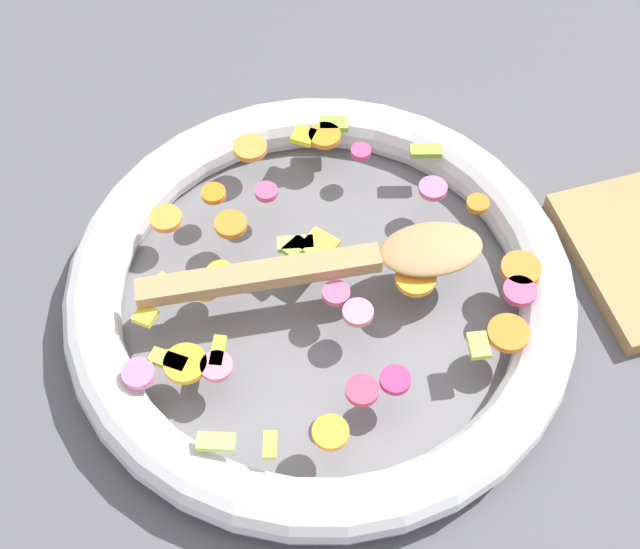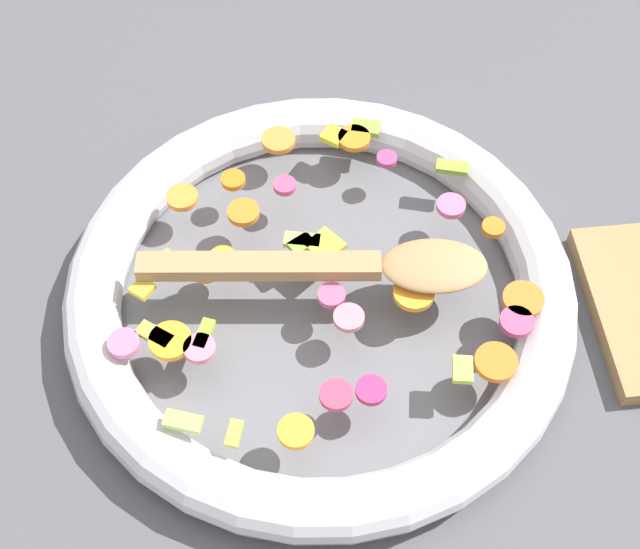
# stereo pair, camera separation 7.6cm
# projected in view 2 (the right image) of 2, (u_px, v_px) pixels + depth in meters

# --- Properties ---
(ground_plane) EXTENTS (4.00, 4.00, 0.00)m
(ground_plane) POSITION_uv_depth(u_px,v_px,m) (320.00, 305.00, 0.80)
(ground_plane) COLOR #4C4C51
(skillet) EXTENTS (0.45, 0.45, 0.05)m
(skillet) POSITION_uv_depth(u_px,v_px,m) (320.00, 292.00, 0.78)
(skillet) COLOR slate
(skillet) RESTS_ON ground_plane
(chopped_vegetables) EXTENTS (0.37, 0.34, 0.01)m
(chopped_vegetables) POSITION_uv_depth(u_px,v_px,m) (323.00, 272.00, 0.76)
(chopped_vegetables) COLOR orange
(chopped_vegetables) RESTS_ON skillet
(wooden_spoon) EXTENTS (0.30, 0.07, 0.01)m
(wooden_spoon) POSITION_uv_depth(u_px,v_px,m) (351.00, 266.00, 0.75)
(wooden_spoon) COLOR #A87F51
(wooden_spoon) RESTS_ON chopped_vegetables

